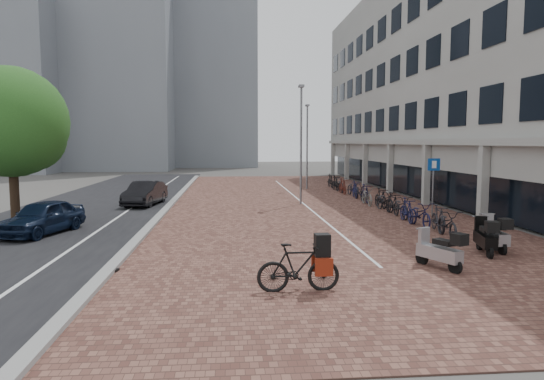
{
  "coord_description": "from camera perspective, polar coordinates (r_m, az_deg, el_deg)",
  "views": [
    {
      "loc": [
        -1.91,
        -15.63,
        3.44
      ],
      "look_at": [
        0.0,
        6.0,
        1.3
      ],
      "focal_mm": 32.14,
      "sensor_mm": 36.0,
      "label": 1
    }
  ],
  "objects": [
    {
      "name": "ground",
      "position": [
        16.11,
        1.89,
        -6.7
      ],
      "size": [
        140.0,
        140.0,
        0.0
      ],
      "primitive_type": "plane",
      "color": "#474442",
      "rests_on": "ground"
    },
    {
      "name": "plaza_brick",
      "position": [
        28.11,
        2.99,
        -1.39
      ],
      "size": [
        14.5,
        42.0,
        0.04
      ],
      "primitive_type": "cube",
      "color": "brown",
      "rests_on": "ground"
    },
    {
      "name": "street_asphalt",
      "position": [
        28.73,
        -19.3,
        -1.56
      ],
      "size": [
        8.0,
        50.0,
        0.03
      ],
      "primitive_type": "cube",
      "color": "black",
      "rests_on": "ground"
    },
    {
      "name": "curb",
      "position": [
        28.01,
        -11.55,
        -1.39
      ],
      "size": [
        0.35,
        42.0,
        0.14
      ],
      "primitive_type": "cube",
      "color": "gray",
      "rests_on": "ground"
    },
    {
      "name": "lane_line",
      "position": [
        28.3,
        -15.38,
        -1.51
      ],
      "size": [
        0.12,
        44.0,
        0.0
      ],
      "primitive_type": "cube",
      "color": "white",
      "rests_on": "street_asphalt"
    },
    {
      "name": "parking_line",
      "position": [
        28.14,
        3.39,
        -1.33
      ],
      "size": [
        0.1,
        30.0,
        0.0
      ],
      "primitive_type": "cube",
      "color": "white",
      "rests_on": "plaza_brick"
    },
    {
      "name": "office_building",
      "position": [
        35.31,
        20.52,
        13.43
      ],
      "size": [
        8.4,
        40.0,
        15.0
      ],
      "color": "#A2A29D",
      "rests_on": "ground"
    },
    {
      "name": "bg_towers",
      "position": [
        66.59,
        -16.27,
        14.5
      ],
      "size": [
        33.0,
        23.0,
        32.0
      ],
      "color": "gray",
      "rests_on": "ground"
    },
    {
      "name": "car_navy",
      "position": [
        20.14,
        -25.32,
        -2.9
      ],
      "size": [
        2.55,
        4.05,
        1.29
      ],
      "primitive_type": "imported",
      "rotation": [
        0.0,
        0.0,
        -0.29
      ],
      "color": "black",
      "rests_on": "ground"
    },
    {
      "name": "car_dark",
      "position": [
        27.44,
        -14.65,
        -0.37
      ],
      "size": [
        2.0,
        4.16,
        1.31
      ],
      "primitive_type": "imported",
      "rotation": [
        0.0,
        0.0,
        -0.16
      ],
      "color": "black",
      "rests_on": "ground"
    },
    {
      "name": "hero_bike",
      "position": [
        11.28,
        3.11,
        -8.96
      ],
      "size": [
        1.92,
        0.57,
        1.35
      ],
      "rotation": [
        0.0,
        0.0,
        1.59
      ],
      "color": "black",
      "rests_on": "ground"
    },
    {
      "name": "shoes",
      "position": [
        13.66,
        -18.18,
        -9.07
      ],
      "size": [
        0.37,
        0.33,
        0.08
      ],
      "primitive_type": null,
      "rotation": [
        0.0,
        0.0,
        -0.21
      ],
      "color": "black",
      "rests_on": "ground"
    },
    {
      "name": "scooter_front",
      "position": [
        16.95,
        24.64,
        -4.62
      ],
      "size": [
        0.69,
        1.72,
        1.15
      ],
      "primitive_type": null,
      "rotation": [
        0.0,
        0.0,
        -0.1
      ],
      "color": "#959499",
      "rests_on": "ground"
    },
    {
      "name": "scooter_mid",
      "position": [
        16.27,
        23.7,
        -5.0
      ],
      "size": [
        0.91,
        1.74,
        1.14
      ],
      "primitive_type": null,
      "rotation": [
        0.0,
        0.0,
        -0.25
      ],
      "color": "black",
      "rests_on": "ground"
    },
    {
      "name": "scooter_back",
      "position": [
        13.99,
        18.99,
        -6.62
      ],
      "size": [
        1.11,
        1.65,
        1.09
      ],
      "primitive_type": null,
      "rotation": [
        0.0,
        0.0,
        0.43
      ],
      "color": "#9D9DA2",
      "rests_on": "ground"
    },
    {
      "name": "parking_sign",
      "position": [
        23.68,
        18.38,
        1.46
      ],
      "size": [
        0.56,
        0.11,
        2.69
      ],
      "rotation": [
        0.0,
        0.0,
        -0.09
      ],
      "color": "slate",
      "rests_on": "ground"
    },
    {
      "name": "lamp_near",
      "position": [
        26.71,
        3.42,
        5.16
      ],
      "size": [
        0.12,
        0.12,
        6.45
      ],
      "primitive_type": "cylinder",
      "color": "slate",
      "rests_on": "ground"
    },
    {
      "name": "lamp_far",
      "position": [
        35.56,
        4.13,
        4.97
      ],
      "size": [
        0.12,
        0.12,
        6.08
      ],
      "primitive_type": "cylinder",
      "color": "slate",
      "rests_on": "ground"
    },
    {
      "name": "street_tree",
      "position": [
        22.39,
        -27.89,
        6.71
      ],
      "size": [
        4.45,
        4.45,
        6.47
      ],
      "color": "#382619",
      "rests_on": "ground"
    },
    {
      "name": "bike_row",
      "position": [
        27.54,
        11.26,
        -0.56
      ],
      "size": [
        1.26,
        21.45,
        1.05
      ],
      "color": "black",
      "rests_on": "ground"
    }
  ]
}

